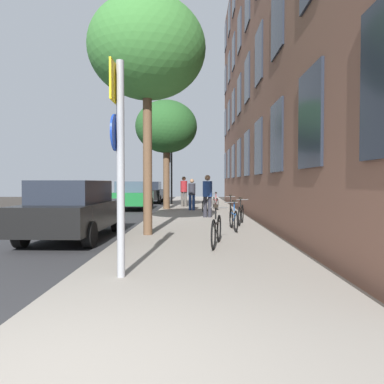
{
  "coord_description": "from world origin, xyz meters",
  "views": [
    {
      "loc": [
        1.0,
        -2.48,
        1.58
      ],
      "look_at": [
        0.87,
        9.39,
        1.26
      ],
      "focal_mm": 33.25,
      "sensor_mm": 36.0,
      "label": 1
    }
  ],
  "objects_px": {
    "bicycle_0": "(216,230)",
    "car_1": "(133,195)",
    "bicycle_4": "(206,205)",
    "bicycle_3": "(231,208)",
    "tree_far": "(166,127)",
    "bicycle_5": "(215,202)",
    "tree_near": "(147,50)",
    "bicycle_2": "(241,214)",
    "car_2": "(150,192)",
    "pedestrian_2": "(184,189)",
    "sign_post": "(119,151)",
    "bicycle_1": "(233,218)",
    "pedestrian_1": "(192,192)",
    "traffic_light": "(170,167)",
    "car_0": "(75,209)",
    "pedestrian_0": "(207,193)"
  },
  "relations": [
    {
      "from": "pedestrian_2",
      "to": "car_2",
      "type": "height_order",
      "value": "pedestrian_2"
    },
    {
      "from": "car_1",
      "to": "car_2",
      "type": "distance_m",
      "value": 6.61
    },
    {
      "from": "bicycle_0",
      "to": "bicycle_3",
      "type": "distance_m",
      "value": 7.11
    },
    {
      "from": "bicycle_1",
      "to": "sign_post",
      "type": "bearing_deg",
      "value": -113.27
    },
    {
      "from": "tree_near",
      "to": "bicycle_1",
      "type": "xyz_separation_m",
      "value": [
        2.5,
        0.96,
        -4.76
      ]
    },
    {
      "from": "bicycle_1",
      "to": "bicycle_4",
      "type": "height_order",
      "value": "bicycle_4"
    },
    {
      "from": "bicycle_3",
      "to": "pedestrian_1",
      "type": "distance_m",
      "value": 3.85
    },
    {
      "from": "bicycle_4",
      "to": "sign_post",
      "type": "bearing_deg",
      "value": -97.98
    },
    {
      "from": "tree_near",
      "to": "pedestrian_2",
      "type": "relative_size",
      "value": 3.6
    },
    {
      "from": "sign_post",
      "to": "pedestrian_2",
      "type": "relative_size",
      "value": 1.83
    },
    {
      "from": "traffic_light",
      "to": "bicycle_5",
      "type": "relative_size",
      "value": 2.17
    },
    {
      "from": "car_2",
      "to": "pedestrian_2",
      "type": "bearing_deg",
      "value": -63.53
    },
    {
      "from": "tree_near",
      "to": "pedestrian_0",
      "type": "bearing_deg",
      "value": 69.63
    },
    {
      "from": "bicycle_1",
      "to": "pedestrian_0",
      "type": "xyz_separation_m",
      "value": [
        -0.67,
        3.97,
        0.65
      ]
    },
    {
      "from": "traffic_light",
      "to": "bicycle_0",
      "type": "bearing_deg",
      "value": -81.91
    },
    {
      "from": "tree_far",
      "to": "bicycle_4",
      "type": "height_order",
      "value": "tree_far"
    },
    {
      "from": "bicycle_5",
      "to": "car_2",
      "type": "height_order",
      "value": "car_2"
    },
    {
      "from": "sign_post",
      "to": "bicycle_2",
      "type": "bearing_deg",
      "value": 68.29
    },
    {
      "from": "bicycle_4",
      "to": "car_2",
      "type": "height_order",
      "value": "car_2"
    },
    {
      "from": "pedestrian_1",
      "to": "bicycle_0",
      "type": "bearing_deg",
      "value": -86.23
    },
    {
      "from": "bicycle_0",
      "to": "bicycle_4",
      "type": "distance_m",
      "value": 9.19
    },
    {
      "from": "tree_near",
      "to": "bicycle_3",
      "type": "relative_size",
      "value": 3.88
    },
    {
      "from": "bicycle_0",
      "to": "bicycle_5",
      "type": "relative_size",
      "value": 1.02
    },
    {
      "from": "bicycle_0",
      "to": "car_1",
      "type": "distance_m",
      "value": 12.82
    },
    {
      "from": "tree_near",
      "to": "car_0",
      "type": "bearing_deg",
      "value": -177.58
    },
    {
      "from": "traffic_light",
      "to": "car_0",
      "type": "distance_m",
      "value": 14.05
    },
    {
      "from": "tree_near",
      "to": "bicycle_3",
      "type": "bearing_deg",
      "value": 61.9
    },
    {
      "from": "sign_post",
      "to": "bicycle_5",
      "type": "distance_m",
      "value": 14.12
    },
    {
      "from": "tree_near",
      "to": "bicycle_2",
      "type": "bearing_deg",
      "value": 39.9
    },
    {
      "from": "sign_post",
      "to": "traffic_light",
      "type": "xyz_separation_m",
      "value": [
        -0.55,
        18.2,
        0.54
      ]
    },
    {
      "from": "sign_post",
      "to": "car_2",
      "type": "xyz_separation_m",
      "value": [
        -2.32,
        21.46,
        -1.22
      ]
    },
    {
      "from": "bicycle_2",
      "to": "car_2",
      "type": "distance_m",
      "value": 15.44
    },
    {
      "from": "bicycle_4",
      "to": "car_0",
      "type": "distance_m",
      "value": 8.47
    },
    {
      "from": "bicycle_3",
      "to": "bicycle_5",
      "type": "xyz_separation_m",
      "value": [
        -0.42,
        4.11,
        -0.0
      ]
    },
    {
      "from": "bicycle_3",
      "to": "tree_far",
      "type": "bearing_deg",
      "value": 125.25
    },
    {
      "from": "bicycle_5",
      "to": "bicycle_3",
      "type": "bearing_deg",
      "value": -84.18
    },
    {
      "from": "bicycle_1",
      "to": "bicycle_5",
      "type": "height_order",
      "value": "bicycle_5"
    },
    {
      "from": "pedestrian_0",
      "to": "car_1",
      "type": "height_order",
      "value": "pedestrian_0"
    },
    {
      "from": "bicycle_0",
      "to": "car_1",
      "type": "height_order",
      "value": "car_1"
    },
    {
      "from": "pedestrian_2",
      "to": "car_0",
      "type": "bearing_deg",
      "value": -102.88
    },
    {
      "from": "bicycle_3",
      "to": "bicycle_4",
      "type": "height_order",
      "value": "bicycle_4"
    },
    {
      "from": "bicycle_2",
      "to": "bicycle_4",
      "type": "bearing_deg",
      "value": 102.07
    },
    {
      "from": "sign_post",
      "to": "car_1",
      "type": "bearing_deg",
      "value": 99.31
    },
    {
      "from": "tree_far",
      "to": "bicycle_0",
      "type": "height_order",
      "value": "tree_far"
    },
    {
      "from": "bicycle_2",
      "to": "bicycle_5",
      "type": "relative_size",
      "value": 0.96
    },
    {
      "from": "car_2",
      "to": "car_0",
      "type": "bearing_deg",
      "value": -89.58
    },
    {
      "from": "bicycle_4",
      "to": "pedestrian_0",
      "type": "distance_m",
      "value": 2.6
    },
    {
      "from": "bicycle_0",
      "to": "pedestrian_0",
      "type": "height_order",
      "value": "pedestrian_0"
    },
    {
      "from": "car_0",
      "to": "car_1",
      "type": "height_order",
      "value": "same"
    },
    {
      "from": "bicycle_0",
      "to": "car_0",
      "type": "distance_m",
      "value": 4.2
    }
  ]
}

